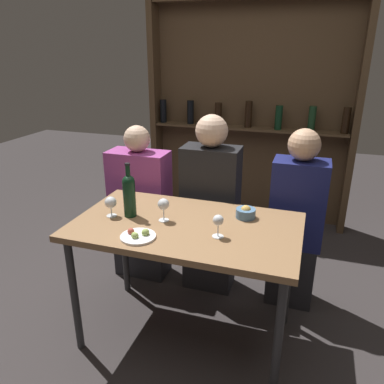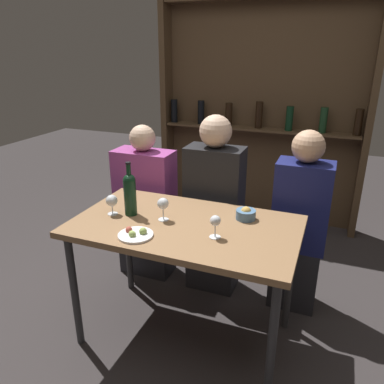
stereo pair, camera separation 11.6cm
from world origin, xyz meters
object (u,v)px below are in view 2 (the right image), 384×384
object	(u,v)px
wine_glass_1	(215,222)
wine_bottle	(130,192)
seated_person_right	(299,228)
wine_glass_0	(112,201)
seated_person_left	(146,208)
wine_glass_2	(163,204)
seated_person_center	(214,211)
snack_bowl	(246,214)
food_plate_0	(135,234)

from	to	relation	value
wine_glass_1	wine_bottle	bearing A→B (deg)	170.06
wine_glass_1	seated_person_right	size ratio (longest dim) A/B	0.10
wine_bottle	wine_glass_1	size ratio (longest dim) A/B	2.59
wine_glass_0	seated_person_left	xyz separation A→B (m)	(-0.12, 0.60, -0.30)
wine_glass_2	seated_person_center	distance (m)	0.63
seated_person_left	seated_person_center	xyz separation A→B (m)	(0.55, 0.00, 0.06)
wine_bottle	seated_person_right	size ratio (longest dim) A/B	0.26
snack_bowl	seated_person_center	world-z (taller)	seated_person_center
wine_bottle	food_plate_0	bearing A→B (deg)	-55.69
seated_person_left	seated_person_right	bearing A→B (deg)	0.00
wine_bottle	snack_bowl	bearing A→B (deg)	15.77
wine_glass_1	seated_person_center	distance (m)	0.74
seated_person_left	seated_person_center	world-z (taller)	seated_person_center
seated_person_left	snack_bowl	bearing A→B (deg)	-23.83
wine_glass_2	seated_person_center	world-z (taller)	seated_person_center
snack_bowl	seated_person_left	xyz separation A→B (m)	(-0.86, 0.38, -0.25)
wine_glass_2	food_plate_0	xyz separation A→B (m)	(-0.05, -0.23, -0.08)
snack_bowl	seated_person_left	distance (m)	0.97
seated_person_center	wine_glass_2	bearing A→B (deg)	-101.83
wine_glass_0	seated_person_center	bearing A→B (deg)	54.54
snack_bowl	seated_person_center	bearing A→B (deg)	129.66
wine_glass_1	seated_person_left	xyz separation A→B (m)	(-0.77, 0.66, -0.31)
seated_person_left	seated_person_right	xyz separation A→B (m)	(1.13, 0.00, 0.04)
wine_glass_1	wine_glass_2	world-z (taller)	wine_glass_2
food_plate_0	seated_person_center	bearing A→B (deg)	78.13
wine_glass_0	food_plate_0	world-z (taller)	wine_glass_0
wine_bottle	wine_glass_1	bearing A→B (deg)	-9.94
seated_person_left	wine_glass_2	bearing A→B (deg)	-52.76
wine_glass_2	food_plate_0	distance (m)	0.25
wine_glass_0	seated_person_left	distance (m)	0.69
wine_bottle	seated_person_center	size ratio (longest dim) A/B	0.25
seated_person_right	seated_person_left	bearing A→B (deg)	180.00
seated_person_right	snack_bowl	bearing A→B (deg)	-125.75
wine_glass_0	snack_bowl	size ratio (longest dim) A/B	1.07
wine_glass_2	seated_person_left	size ratio (longest dim) A/B	0.11
snack_bowl	seated_person_center	distance (m)	0.53
snack_bowl	seated_person_left	bearing A→B (deg)	156.17
wine_glass_2	seated_person_right	size ratio (longest dim) A/B	0.11
wine_glass_0	snack_bowl	distance (m)	0.78
food_plate_0	seated_person_left	world-z (taller)	seated_person_left
wine_glass_1	seated_person_left	distance (m)	1.06
seated_person_center	wine_bottle	bearing A→B (deg)	-120.28
wine_glass_0	seated_person_right	size ratio (longest dim) A/B	0.10
seated_person_left	seated_person_right	world-z (taller)	seated_person_right
seated_person_left	seated_person_center	distance (m)	0.55
seated_person_center	snack_bowl	bearing A→B (deg)	-50.34
wine_glass_0	seated_person_right	xyz separation A→B (m)	(1.02, 0.60, -0.26)
food_plate_0	seated_person_left	size ratio (longest dim) A/B	0.16
wine_bottle	seated_person_left	world-z (taller)	seated_person_left
wine_bottle	seated_person_left	distance (m)	0.70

